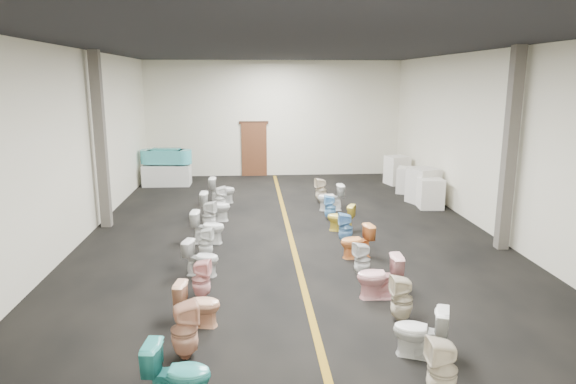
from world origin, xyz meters
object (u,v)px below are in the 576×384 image
appliance_crate_a (430,193)px  toilet_left_9 (220,199)px  toilet_left_7 (209,216)px  toilet_right_5 (357,241)px  toilet_left_6 (208,227)px  toilet_right_10 (321,190)px  toilet_left_0 (178,374)px  toilet_left_5 (206,243)px  toilet_right_1 (420,332)px  toilet_left_8 (216,206)px  toilet_right_7 (341,218)px  appliance_crate_b (423,186)px  toilet_right_8 (330,207)px  toilet_right_4 (362,260)px  toilet_right_9 (331,197)px  toilet_right_3 (379,277)px  toilet_left_2 (198,304)px  toilet_left_4 (202,258)px  appliance_crate_d (397,170)px  toilet_left_3 (201,279)px  toilet_left_1 (185,330)px  toilet_right_6 (346,228)px  appliance_crate_c (409,180)px  toilet_right_2 (402,299)px  display_table (167,175)px  bathtub (166,156)px  toilet_right_0 (442,370)px

appliance_crate_a → toilet_left_9: bearing=179.2°
toilet_left_7 → toilet_right_5: bearing=-111.9°
toilet_left_6 → toilet_right_10: size_ratio=1.02×
toilet_left_0 → toilet_left_5: bearing=7.5°
toilet_right_1 → toilet_left_6: bearing=-126.3°
toilet_left_8 → toilet_right_7: 3.45m
appliance_crate_b → toilet_right_8: appliance_crate_b is taller
toilet_right_4 → toilet_right_9: 5.21m
toilet_left_6 → toilet_right_3: 4.67m
toilet_left_5 → toilet_right_9: (3.32, 3.91, 0.05)m
toilet_left_2 → toilet_left_6: toilet_left_6 is taller
toilet_left_4 → toilet_left_6: size_ratio=0.90×
toilet_right_10 → appliance_crate_a: bearing=60.9°
toilet_left_4 → toilet_right_4: toilet_left_4 is taller
appliance_crate_d → toilet_left_7: bearing=-139.8°
toilet_left_3 → appliance_crate_d: bearing=-24.7°
toilet_left_6 → toilet_right_10: (3.21, 3.88, -0.01)m
toilet_left_8 → toilet_right_3: (3.19, -5.30, -0.01)m
toilet_left_1 → toilet_right_4: 4.14m
toilet_right_4 → toilet_right_5: toilet_right_5 is taller
toilet_left_3 → toilet_right_3: (3.12, -0.21, 0.04)m
toilet_left_2 → toilet_left_8: size_ratio=0.88×
toilet_left_0 → toilet_right_6: bearing=-21.2°
toilet_left_2 → toilet_right_6: (3.06, 3.92, 0.01)m
appliance_crate_c → toilet_right_2: (-2.99, -9.30, -0.05)m
display_table → toilet_left_0: bearing=-80.7°
toilet_left_8 → appliance_crate_d: bearing=-51.0°
appliance_crate_a → toilet_left_6: 7.01m
toilet_right_3 → toilet_right_9: 6.22m
toilet_left_8 → toilet_right_2: (3.33, -6.22, -0.02)m
toilet_left_3 → toilet_left_4: 1.12m
display_table → toilet_right_6: bearing=-53.8°
bathtub → toilet_left_5: size_ratio=2.71×
appliance_crate_b → toilet_right_6: size_ratio=1.48×
bathtub → toilet_right_4: (5.18, -9.27, -0.72)m
appliance_crate_d → toilet_left_7: 8.42m
toilet_left_8 → toilet_right_0: size_ratio=1.01×
toilet_left_0 → toilet_right_9: size_ratio=1.03×
toilet_left_5 → toilet_right_5: (3.25, -0.19, 0.02)m
toilet_left_0 → toilet_left_2: 2.00m
appliance_crate_b → toilet_right_3: 7.60m
toilet_left_1 → toilet_right_6: bearing=-49.1°
toilet_left_1 → toilet_right_3: 3.62m
toilet_left_1 → toilet_right_8: (3.11, 6.94, -0.07)m
toilet_left_0 → toilet_left_9: bearing=6.5°
toilet_left_0 → toilet_right_1: (3.20, 0.84, -0.02)m
toilet_right_4 → toilet_right_7: toilet_right_7 is taller
toilet_left_1 → toilet_left_4: size_ratio=1.17×
toilet_right_10 → toilet_left_1: bearing=-31.3°
toilet_right_1 → display_table: bearing=-134.7°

